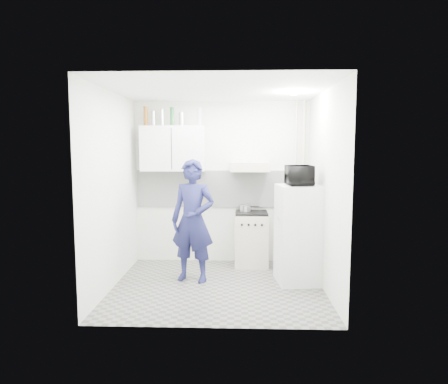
{
  "coord_description": "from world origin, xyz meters",
  "views": [
    {
      "loc": [
        0.27,
        -5.2,
        1.85
      ],
      "look_at": [
        0.07,
        0.3,
        1.25
      ],
      "focal_mm": 32.0,
      "sensor_mm": 36.0,
      "label": 1
    }
  ],
  "objects": [
    {
      "name": "bottle_a",
      "position": [
        -1.18,
        1.07,
        2.35
      ],
      "size": [
        0.07,
        0.07,
        0.31
      ],
      "primitive_type": "cylinder",
      "color": "brown",
      "rests_on": "upper_cabinet"
    },
    {
      "name": "wall_back",
      "position": [
        0.0,
        1.25,
        1.3
      ],
      "size": [
        2.8,
        0.0,
        2.8
      ],
      "primitive_type": "plane",
      "rotation": [
        1.57,
        0.0,
        0.0
      ],
      "color": "silver",
      "rests_on": "floor"
    },
    {
      "name": "person",
      "position": [
        -0.36,
        0.25,
        0.85
      ],
      "size": [
        0.7,
        0.55,
        1.71
      ],
      "primitive_type": "imported",
      "rotation": [
        0.0,
        0.0,
        -0.25
      ],
      "color": "#1A1C49",
      "rests_on": "floor"
    },
    {
      "name": "stove",
      "position": [
        0.48,
        1.0,
        0.41
      ],
      "size": [
        0.52,
        0.52,
        0.83
      ],
      "primitive_type": "cube",
      "color": "beige",
      "rests_on": "floor"
    },
    {
      "name": "upper_cabinet",
      "position": [
        -0.75,
        1.07,
        1.85
      ],
      "size": [
        1.0,
        0.35,
        0.7
      ],
      "primitive_type": "cube",
      "color": "silver",
      "rests_on": "wall_back"
    },
    {
      "name": "floor",
      "position": [
        0.0,
        0.0,
        0.0
      ],
      "size": [
        2.8,
        2.8,
        0.0
      ],
      "primitive_type": "plane",
      "color": "slate",
      "rests_on": "ground"
    },
    {
      "name": "bottle_b",
      "position": [
        -1.06,
        1.07,
        2.32
      ],
      "size": [
        0.06,
        0.06,
        0.23
      ],
      "primitive_type": "cylinder",
      "color": "silver",
      "rests_on": "upper_cabinet"
    },
    {
      "name": "saucepan",
      "position": [
        0.39,
        1.05,
        0.91
      ],
      "size": [
        0.17,
        0.17,
        0.1
      ],
      "primitive_type": "cylinder",
      "color": "silver",
      "rests_on": "stove_top"
    },
    {
      "name": "canister_a",
      "position": [
        -0.62,
        1.07,
        2.31
      ],
      "size": [
        0.08,
        0.08,
        0.21
      ],
      "primitive_type": "cylinder",
      "color": "silver",
      "rests_on": "upper_cabinet"
    },
    {
      "name": "backsplash",
      "position": [
        0.0,
        1.24,
        1.2
      ],
      "size": [
        2.74,
        0.03,
        0.6
      ],
      "primitive_type": "cube",
      "color": "white",
      "rests_on": "wall_back"
    },
    {
      "name": "wall_right",
      "position": [
        1.4,
        0.0,
        1.3
      ],
      "size": [
        0.0,
        2.6,
        2.6
      ],
      "primitive_type": "plane",
      "rotation": [
        1.57,
        0.0,
        -1.57
      ],
      "color": "silver",
      "rests_on": "floor"
    },
    {
      "name": "bottle_c",
      "position": [
        -0.92,
        1.07,
        2.33
      ],
      "size": [
        0.06,
        0.06,
        0.26
      ],
      "primitive_type": "cylinder",
      "color": "silver",
      "rests_on": "upper_cabinet"
    },
    {
      "name": "pipe_a",
      "position": [
        1.3,
        1.17,
        1.3
      ],
      "size": [
        0.05,
        0.05,
        2.6
      ],
      "primitive_type": "cylinder",
      "color": "beige",
      "rests_on": "floor"
    },
    {
      "name": "fridge",
      "position": [
        1.1,
        0.22,
        0.68
      ],
      "size": [
        0.63,
        0.63,
        1.36
      ],
      "primitive_type": "cube",
      "rotation": [
        0.0,
        0.0,
        0.13
      ],
      "color": "silver",
      "rests_on": "floor"
    },
    {
      "name": "stove_top",
      "position": [
        0.48,
        1.0,
        0.85
      ],
      "size": [
        0.5,
        0.5,
        0.03
      ],
      "primitive_type": "cube",
      "color": "black",
      "rests_on": "stove"
    },
    {
      "name": "bottle_d",
      "position": [
        -0.76,
        1.07,
        2.34
      ],
      "size": [
        0.07,
        0.07,
        0.29
      ],
      "primitive_type": "cylinder",
      "color": "#144C1E",
      "rests_on": "upper_cabinet"
    },
    {
      "name": "pipe_b",
      "position": [
        1.18,
        1.17,
        1.3
      ],
      "size": [
        0.04,
        0.04,
        2.6
      ],
      "primitive_type": "cylinder",
      "color": "beige",
      "rests_on": "floor"
    },
    {
      "name": "ceiling_spot_fixture",
      "position": [
        1.0,
        0.2,
        2.57
      ],
      "size": [
        0.1,
        0.1,
        0.02
      ],
      "primitive_type": "cylinder",
      "color": "white",
      "rests_on": "ceiling"
    },
    {
      "name": "bottle_e",
      "position": [
        -0.33,
        1.07,
        2.34
      ],
      "size": [
        0.07,
        0.07,
        0.28
      ],
      "primitive_type": "cylinder",
      "color": "#B2B7BC",
      "rests_on": "upper_cabinet"
    },
    {
      "name": "range_hood",
      "position": [
        0.45,
        1.0,
        1.57
      ],
      "size": [
        0.6,
        0.5,
        0.14
      ],
      "primitive_type": "cube",
      "color": "beige",
      "rests_on": "wall_back"
    },
    {
      "name": "ceiling",
      "position": [
        0.0,
        0.0,
        2.6
      ],
      "size": [
        2.8,
        2.8,
        0.0
      ],
      "primitive_type": "plane",
      "color": "white",
      "rests_on": "wall_back"
    },
    {
      "name": "wall_left",
      "position": [
        -1.4,
        0.0,
        1.3
      ],
      "size": [
        0.0,
        2.6,
        2.6
      ],
      "primitive_type": "plane",
      "rotation": [
        1.57,
        0.0,
        1.57
      ],
      "color": "silver",
      "rests_on": "floor"
    },
    {
      "name": "microwave",
      "position": [
        1.1,
        0.22,
        1.49
      ],
      "size": [
        0.5,
        0.36,
        0.27
      ],
      "primitive_type": "imported",
      "rotation": [
        0.0,
        0.0,
        1.63
      ],
      "color": "black",
      "rests_on": "fridge"
    }
  ]
}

